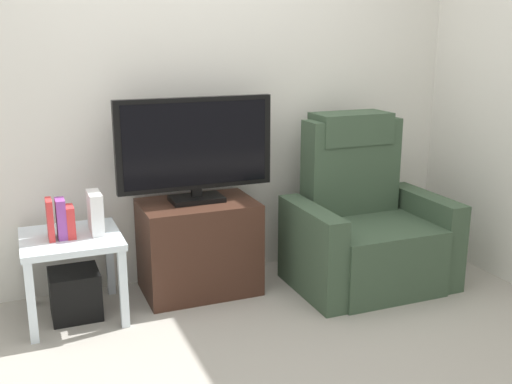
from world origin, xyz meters
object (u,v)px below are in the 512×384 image
at_px(recliner_armchair, 365,226).
at_px(subwoofer_box, 75,294).
at_px(book_rightmost, 70,222).
at_px(game_console, 95,212).
at_px(book_middle, 61,219).
at_px(side_table, 71,249).
at_px(book_leftmost, 50,219).
at_px(television, 195,147).
at_px(tv_stand, 199,247).

height_order(recliner_armchair, subwoofer_box, recliner_armchair).
distance_m(book_rightmost, game_console, 0.15).
xyz_separation_m(book_rightmost, game_console, (0.14, 0.03, 0.03)).
height_order(recliner_armchair, game_console, recliner_armchair).
distance_m(subwoofer_box, book_middle, 0.46).
distance_m(subwoofer_box, game_console, 0.49).
bearing_deg(game_console, side_table, -176.05).
bearing_deg(side_table, book_leftmost, -168.69).
bearing_deg(subwoofer_box, television, 7.32).
height_order(side_table, book_rightmost, book_rightmost).
bearing_deg(recliner_armchair, book_middle, 178.65).
xyz_separation_m(side_table, game_console, (0.15, 0.01, 0.20)).
height_order(subwoofer_box, game_console, game_console).
xyz_separation_m(tv_stand, book_rightmost, (-0.76, -0.10, 0.28)).
bearing_deg(side_table, book_middle, -154.72).
height_order(side_table, book_leftmost, book_leftmost).
distance_m(recliner_armchair, book_middle, 1.87).
bearing_deg(tv_stand, side_table, -174.08).
xyz_separation_m(subwoofer_box, book_leftmost, (-0.10, -0.02, 0.46)).
relative_size(tv_stand, side_table, 1.29).
relative_size(side_table, book_rightmost, 3.05).
relative_size(book_middle, book_rightmost, 1.25).
relative_size(tv_stand, book_rightmost, 3.94).
bearing_deg(tv_stand, subwoofer_box, -174.08).
relative_size(side_table, book_leftmost, 2.39).
distance_m(recliner_armchair, book_rightmost, 1.82).
distance_m(tv_stand, game_console, 0.70).
bearing_deg(book_rightmost, subwoofer_box, 101.55).
relative_size(television, side_table, 1.78).
distance_m(television, side_table, 0.92).
bearing_deg(side_table, television, 7.32).
bearing_deg(recliner_armchair, subwoofer_box, 177.91).
relative_size(television, game_console, 4.11).
distance_m(side_table, game_console, 0.24).
distance_m(tv_stand, subwoofer_box, 0.78).
distance_m(book_leftmost, book_rightmost, 0.11).
bearing_deg(book_middle, book_leftmost, 180.00).
xyz_separation_m(side_table, subwoofer_box, (0.00, 0.00, -0.27)).
distance_m(television, recliner_armchair, 1.21).
bearing_deg(television, book_middle, -171.66).
xyz_separation_m(book_leftmost, game_console, (0.24, 0.03, 0.00)).
xyz_separation_m(television, game_console, (-0.62, -0.09, -0.31)).
height_order(tv_stand, book_rightmost, book_rightmost).
bearing_deg(subwoofer_box, book_middle, -154.72).
bearing_deg(side_table, book_rightmost, -78.45).
relative_size(tv_stand, book_leftmost, 3.08).
bearing_deg(book_rightmost, book_leftmost, 180.00).
bearing_deg(book_middle, tv_stand, 7.01).
bearing_deg(book_middle, side_table, 25.28).
relative_size(book_leftmost, book_rightmost, 1.28).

